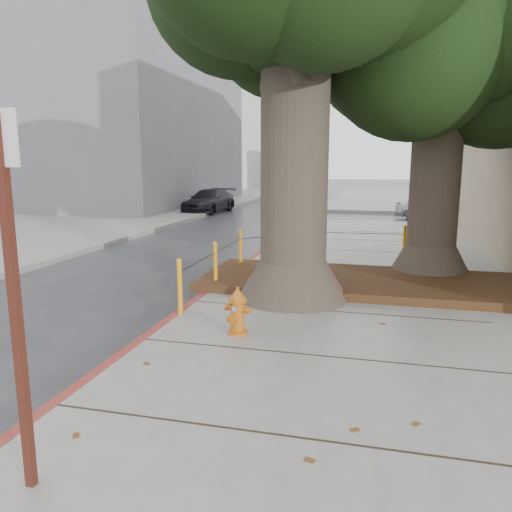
{
  "coord_description": "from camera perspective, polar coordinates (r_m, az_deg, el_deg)",
  "views": [
    {
      "loc": [
        1.24,
        -6.13,
        2.63
      ],
      "look_at": [
        -0.74,
        1.67,
        1.1
      ],
      "focal_mm": 35.0,
      "sensor_mm": 36.0,
      "label": 1
    }
  ],
  "objects": [
    {
      "name": "signpost",
      "position": [
        4.0,
        -25.99,
        -3.01
      ],
      "size": [
        0.28,
        0.07,
        2.84
      ],
      "rotation": [
        0.0,
        0.0,
        0.0
      ],
      "color": "#471911",
      "rests_on": "sidewalk_main"
    },
    {
      "name": "fire_hydrant",
      "position": [
        7.27,
        -2.13,
        -6.34
      ],
      "size": [
        0.37,
        0.36,
        0.7
      ],
      "rotation": [
        0.0,
        0.0,
        -0.26
      ],
      "color": "#BB5F13",
      "rests_on": "sidewalk_main"
    },
    {
      "name": "ground",
      "position": [
        6.78,
        2.64,
        -12.06
      ],
      "size": [
        140.0,
        140.0,
        0.0
      ],
      "primitive_type": "plane",
      "color": "#28282B",
      "rests_on": "ground"
    },
    {
      "name": "planter_bed",
      "position": [
        10.32,
        11.97,
        -2.92
      ],
      "size": [
        6.4,
        2.6,
        0.16
      ],
      "primitive_type": "cube",
      "color": "black",
      "rests_on": "sidewalk_main"
    },
    {
      "name": "car_dark",
      "position": [
        26.21,
        -5.39,
        6.29
      ],
      "size": [
        2.0,
        4.24,
        1.19
      ],
      "primitive_type": "imported",
      "rotation": [
        0.0,
        0.0,
        -0.08
      ],
      "color": "black",
      "rests_on": "ground"
    },
    {
      "name": "building_far_white",
      "position": [
        54.5,
        -5.6,
        15.86
      ],
      "size": [
        12.0,
        18.0,
        15.0
      ],
      "primitive_type": "cube",
      "color": "silver",
      "rests_on": "ground"
    },
    {
      "name": "sidewalk_far",
      "position": [
        36.53,
        21.81,
        6.01
      ],
      "size": [
        16.0,
        20.0,
        0.15
      ],
      "primitive_type": "cube",
      "color": "slate",
      "rests_on": "ground"
    },
    {
      "name": "bollard_ring",
      "position": [
        10.89,
        2.85,
        0.36
      ],
      "size": [
        3.79,
        5.39,
        0.95
      ],
      "color": "orange",
      "rests_on": "sidewalk_main"
    },
    {
      "name": "curb_red",
      "position": [
        9.56,
        -6.13,
        -4.79
      ],
      "size": [
        0.14,
        26.0,
        0.16
      ],
      "primitive_type": "cube",
      "color": "maroon",
      "rests_on": "ground"
    },
    {
      "name": "car_silver",
      "position": [
        24.26,
        19.26,
        5.23
      ],
      "size": [
        3.17,
        1.37,
        1.07
      ],
      "primitive_type": "imported",
      "rotation": [
        0.0,
        0.0,
        1.54
      ],
      "color": "#B3B2B8",
      "rests_on": "ground"
    },
    {
      "name": "tree_far",
      "position": [
        11.78,
        22.4,
        21.71
      ],
      "size": [
        4.5,
        3.8,
        7.17
      ],
      "color": "#4C3F33",
      "rests_on": "sidewalk_main"
    },
    {
      "name": "building_far_grey",
      "position": [
        32.65,
        -16.36,
        16.29
      ],
      "size": [
        12.0,
        16.0,
        12.0
      ],
      "primitive_type": "cube",
      "color": "slate",
      "rests_on": "ground"
    }
  ]
}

